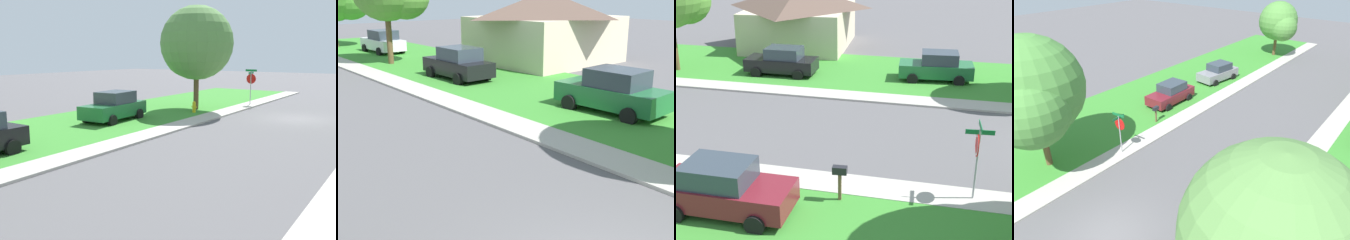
{
  "view_description": "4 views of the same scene",
  "coord_description": "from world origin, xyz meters",
  "views": [
    {
      "loc": [
        -6.07,
        23.37,
        3.9
      ],
      "look_at": [
        1.87,
        11.42,
        1.4
      ],
      "focal_mm": 40.38,
      "sensor_mm": 36.0,
      "label": 1
    },
    {
      "loc": [
        -4.77,
        -3.17,
        4.61
      ],
      "look_at": [
        1.98,
        5.1,
        1.4
      ],
      "focal_mm": 46.17,
      "sensor_mm": 36.0,
      "label": 2
    },
    {
      "loc": [
        -19.08,
        5.79,
        8.52
      ],
      "look_at": [
        -2.02,
        9.9,
        1.4
      ],
      "focal_mm": 50.88,
      "sensor_mm": 36.0,
      "label": 3
    },
    {
      "loc": [
        8.7,
        -5.68,
        11.07
      ],
      "look_at": [
        -2.85,
        8.6,
        1.4
      ],
      "focal_mm": 33.63,
      "sensor_mm": 36.0,
      "label": 4
    }
  ],
  "objects": [
    {
      "name": "sidewalk_east",
      "position": [
        4.7,
        12.0,
        0.05
      ],
      "size": [
        1.4,
        56.0,
        0.1
      ],
      "primitive_type": "cube",
      "color": "#ADA89E",
      "rests_on": "ground"
    },
    {
      "name": "lawn_east",
      "position": [
        9.4,
        12.0,
        0.04
      ],
      "size": [
        8.0,
        56.0,
        0.08
      ],
      "primitive_type": "cube",
      "color": "#38842D",
      "rests_on": "ground"
    },
    {
      "name": "car_black_behind_trees",
      "position": [
        7.7,
        16.15,
        0.87
      ],
      "size": [
        2.09,
        4.33,
        1.76
      ],
      "color": "black",
      "rests_on": "ground"
    },
    {
      "name": "car_white_kerbside_mid",
      "position": [
        8.87,
        28.37,
        0.87
      ],
      "size": [
        2.06,
        4.31,
        1.76
      ],
      "color": "white",
      "rests_on": "ground"
    },
    {
      "name": "car_green_near_corner",
      "position": [
        8.71,
        6.82,
        0.87
      ],
      "size": [
        2.29,
        4.43,
        1.76
      ],
      "color": "#1E6033",
      "rests_on": "ground"
    },
    {
      "name": "house_right_setback",
      "position": [
        15.45,
        17.52,
        2.38
      ],
      "size": [
        9.56,
        8.45,
        4.6
      ],
      "color": "beige",
      "rests_on": "ground"
    }
  ]
}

